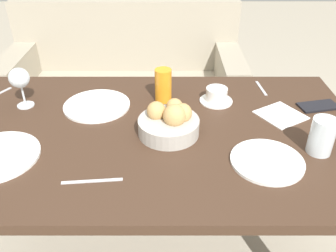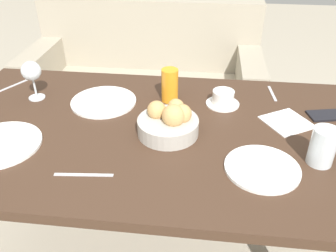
# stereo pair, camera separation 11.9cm
# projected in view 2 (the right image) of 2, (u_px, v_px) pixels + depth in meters

# --- Properties ---
(dining_table) EXTENTS (1.52, 0.86, 0.76)m
(dining_table) POSITION_uv_depth(u_px,v_px,m) (147.00, 150.00, 1.29)
(dining_table) COLOR #3D281C
(dining_table) RESTS_ON ground_plane
(couch) EXTENTS (1.44, 0.70, 0.91)m
(couch) POSITION_uv_depth(u_px,v_px,m) (147.00, 94.00, 2.39)
(couch) COLOR #9E937F
(couch) RESTS_ON ground_plane
(bread_basket) EXTENTS (0.21, 0.21, 0.12)m
(bread_basket) POSITION_uv_depth(u_px,v_px,m) (169.00, 122.00, 1.19)
(bread_basket) COLOR #B2ADA3
(bread_basket) RESTS_ON dining_table
(plate_near_left) EXTENTS (0.26, 0.26, 0.01)m
(plate_near_left) POSITION_uv_depth(u_px,v_px,m) (0.00, 144.00, 1.15)
(plate_near_left) COLOR white
(plate_near_left) RESTS_ON dining_table
(plate_near_right) EXTENTS (0.22, 0.22, 0.01)m
(plate_near_right) POSITION_uv_depth(u_px,v_px,m) (262.00, 168.00, 1.05)
(plate_near_right) COLOR white
(plate_near_right) RESTS_ON dining_table
(plate_far_center) EXTENTS (0.25, 0.25, 0.01)m
(plate_far_center) POSITION_uv_depth(u_px,v_px,m) (104.00, 102.00, 1.39)
(plate_far_center) COLOR white
(plate_far_center) RESTS_ON dining_table
(juice_glass) EXTENTS (0.07, 0.07, 0.13)m
(juice_glass) POSITION_uv_depth(u_px,v_px,m) (170.00, 85.00, 1.38)
(juice_glass) COLOR orange
(juice_glass) RESTS_ON dining_table
(water_tumbler) EXTENTS (0.08, 0.08, 0.12)m
(water_tumbler) POSITION_uv_depth(u_px,v_px,m) (323.00, 147.00, 1.05)
(water_tumbler) COLOR silver
(water_tumbler) RESTS_ON dining_table
(wine_glass) EXTENTS (0.08, 0.08, 0.16)m
(wine_glass) POSITION_uv_depth(u_px,v_px,m) (31.00, 72.00, 1.37)
(wine_glass) COLOR silver
(wine_glass) RESTS_ON dining_table
(coffee_cup) EXTENTS (0.13, 0.13, 0.06)m
(coffee_cup) POSITION_uv_depth(u_px,v_px,m) (223.00, 99.00, 1.37)
(coffee_cup) COLOR white
(coffee_cup) RESTS_ON dining_table
(fork_silver) EXTENTS (0.17, 0.03, 0.00)m
(fork_silver) POSITION_uv_depth(u_px,v_px,m) (84.00, 175.00, 1.03)
(fork_silver) COLOR #B7B7BC
(fork_silver) RESTS_ON dining_table
(knife_silver) EXTENTS (0.09, 0.16, 0.00)m
(knife_silver) POSITION_uv_depth(u_px,v_px,m) (10.00, 87.00, 1.51)
(knife_silver) COLOR #B7B7BC
(knife_silver) RESTS_ON dining_table
(spoon_coffee) EXTENTS (0.02, 0.13, 0.00)m
(spoon_coffee) POSITION_uv_depth(u_px,v_px,m) (272.00, 93.00, 1.46)
(spoon_coffee) COLOR #B7B7BC
(spoon_coffee) RESTS_ON dining_table
(napkin) EXTENTS (0.20, 0.20, 0.00)m
(napkin) POSITION_uv_depth(u_px,v_px,m) (287.00, 122.00, 1.27)
(napkin) COLOR white
(napkin) RESTS_ON dining_table
(cell_phone) EXTENTS (0.16, 0.10, 0.01)m
(cell_phone) POSITION_uv_depth(u_px,v_px,m) (329.00, 115.00, 1.31)
(cell_phone) COLOR black
(cell_phone) RESTS_ON dining_table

